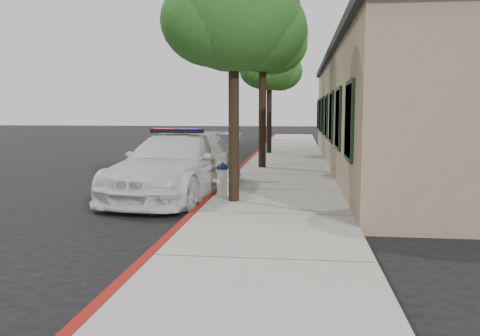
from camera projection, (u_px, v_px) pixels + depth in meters
name	position (u px, v px, depth m)	size (l,w,h in m)	color
ground	(191.00, 219.00, 9.93)	(120.00, 120.00, 0.00)	black
sidewalk	(277.00, 192.00, 12.69)	(3.20, 60.00, 0.15)	gray
red_curb	(218.00, 191.00, 12.88)	(0.14, 60.00, 0.16)	#9D1911
clapboard_building	(427.00, 112.00, 17.77)	(7.30, 20.89, 4.24)	#887459
police_car	(177.00, 165.00, 12.43)	(3.02, 5.77, 1.72)	silver
fire_hydrant	(223.00, 179.00, 11.69)	(0.46, 0.40, 0.80)	white
street_tree_near	(234.00, 20.00, 10.64)	(3.12, 2.90, 5.31)	black
street_tree_mid	(263.00, 38.00, 17.25)	(3.16, 3.27, 6.03)	black
street_tree_far	(270.00, 67.00, 23.25)	(2.97, 2.84, 5.36)	black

